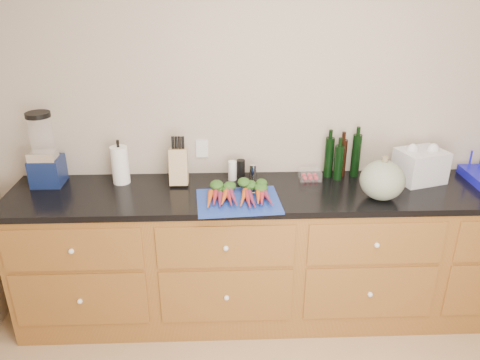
{
  "coord_description": "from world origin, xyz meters",
  "views": [
    {
      "loc": [
        -0.45,
        -1.37,
        2.2
      ],
      "look_at": [
        -0.36,
        1.2,
        1.06
      ],
      "focal_mm": 35.0,
      "sensor_mm": 36.0,
      "label": 1
    }
  ],
  "objects_px": {
    "carrots": "(238,194)",
    "squash": "(382,180)",
    "cutting_board": "(238,201)",
    "blender_appliance": "(44,154)",
    "knife_block": "(179,166)",
    "tomato_box": "(310,175)",
    "paper_towel": "(120,165)"
  },
  "relations": [
    {
      "from": "carrots",
      "to": "squash",
      "type": "xyz_separation_m",
      "value": [
        0.87,
        -0.01,
        0.09
      ]
    },
    {
      "from": "tomato_box",
      "to": "squash",
      "type": "bearing_deg",
      "value": -38.89
    },
    {
      "from": "paper_towel",
      "to": "tomato_box",
      "type": "bearing_deg",
      "value": 0.46
    },
    {
      "from": "carrots",
      "to": "squash",
      "type": "relative_size",
      "value": 1.42
    },
    {
      "from": "cutting_board",
      "to": "blender_appliance",
      "type": "distance_m",
      "value": 1.28
    },
    {
      "from": "paper_towel",
      "to": "carrots",
      "type": "bearing_deg",
      "value": -20.55
    },
    {
      "from": "carrots",
      "to": "squash",
      "type": "height_order",
      "value": "squash"
    },
    {
      "from": "cutting_board",
      "to": "tomato_box",
      "type": "bearing_deg",
      "value": 33.95
    },
    {
      "from": "cutting_board",
      "to": "knife_block",
      "type": "xyz_separation_m",
      "value": [
        -0.38,
        0.3,
        0.11
      ]
    },
    {
      "from": "carrots",
      "to": "blender_appliance",
      "type": "relative_size",
      "value": 0.8
    },
    {
      "from": "knife_block",
      "to": "tomato_box",
      "type": "height_order",
      "value": "knife_block"
    },
    {
      "from": "blender_appliance",
      "to": "knife_block",
      "type": "distance_m",
      "value": 0.85
    },
    {
      "from": "carrots",
      "to": "squash",
      "type": "bearing_deg",
      "value": -0.83
    },
    {
      "from": "squash",
      "to": "carrots",
      "type": "bearing_deg",
      "value": 179.17
    },
    {
      "from": "squash",
      "to": "tomato_box",
      "type": "xyz_separation_m",
      "value": [
        -0.38,
        0.31,
        -0.09
      ]
    },
    {
      "from": "carrots",
      "to": "paper_towel",
      "type": "height_order",
      "value": "paper_towel"
    },
    {
      "from": "cutting_board",
      "to": "blender_appliance",
      "type": "xyz_separation_m",
      "value": [
        -1.22,
        0.32,
        0.2
      ]
    },
    {
      "from": "knife_block",
      "to": "squash",
      "type": "bearing_deg",
      "value": -12.5
    },
    {
      "from": "tomato_box",
      "to": "blender_appliance",
      "type": "bearing_deg",
      "value": -179.58
    },
    {
      "from": "knife_block",
      "to": "tomato_box",
      "type": "distance_m",
      "value": 0.87
    },
    {
      "from": "squash",
      "to": "paper_towel",
      "type": "bearing_deg",
      "value": 169.68
    },
    {
      "from": "paper_towel",
      "to": "squash",
      "type": "bearing_deg",
      "value": -10.32
    },
    {
      "from": "carrots",
      "to": "squash",
      "type": "distance_m",
      "value": 0.87
    },
    {
      "from": "knife_block",
      "to": "cutting_board",
      "type": "bearing_deg",
      "value": -38.64
    },
    {
      "from": "squash",
      "to": "cutting_board",
      "type": "bearing_deg",
      "value": -178.41
    },
    {
      "from": "tomato_box",
      "to": "cutting_board",
      "type": "bearing_deg",
      "value": -146.05
    },
    {
      "from": "cutting_board",
      "to": "paper_towel",
      "type": "distance_m",
      "value": 0.83
    },
    {
      "from": "blender_appliance",
      "to": "tomato_box",
      "type": "height_order",
      "value": "blender_appliance"
    },
    {
      "from": "knife_block",
      "to": "tomato_box",
      "type": "relative_size",
      "value": 1.67
    },
    {
      "from": "squash",
      "to": "paper_towel",
      "type": "distance_m",
      "value": 1.65
    },
    {
      "from": "carrots",
      "to": "blender_appliance",
      "type": "height_order",
      "value": "blender_appliance"
    },
    {
      "from": "blender_appliance",
      "to": "knife_block",
      "type": "height_order",
      "value": "blender_appliance"
    }
  ]
}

